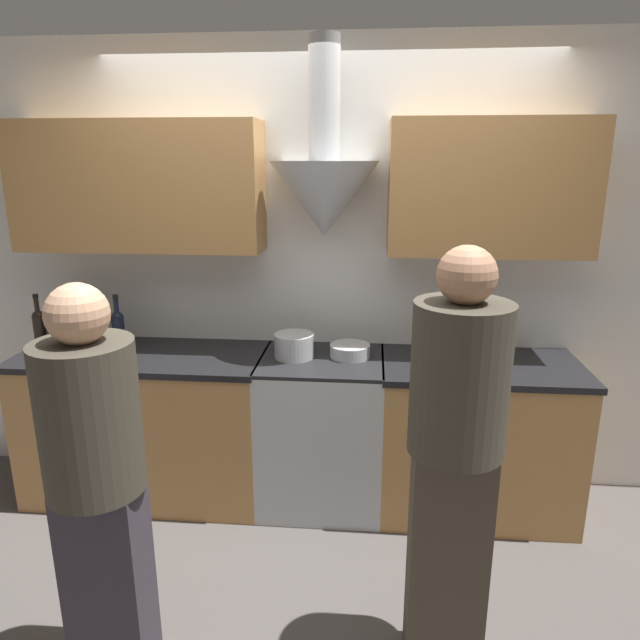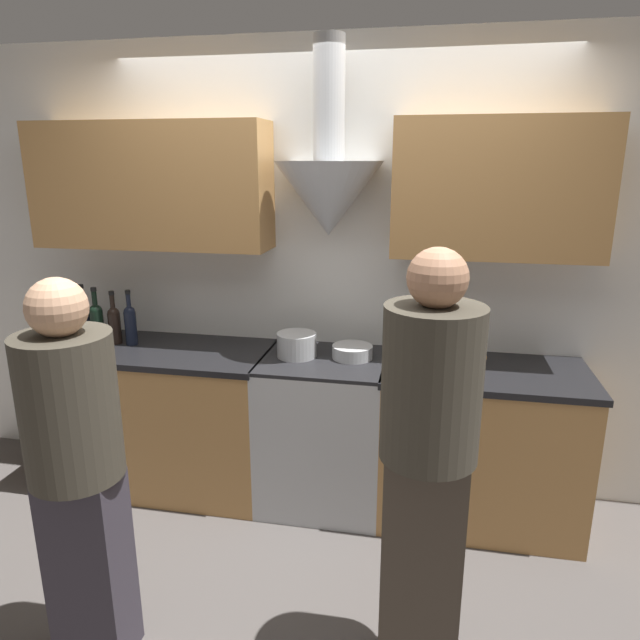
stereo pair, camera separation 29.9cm
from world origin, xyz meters
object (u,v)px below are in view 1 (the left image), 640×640
wine_bottle_3 (82,328)px  person_foreground_left (96,475)px  wine_bottle_5 (118,329)px  mixing_bowl (350,351)px  person_foreground_right (455,449)px  wine_bottle_4 (101,329)px  wine_bottle_1 (53,328)px  orange_fruit (474,352)px  stove_range (322,430)px  wine_bottle_0 (40,327)px  wine_bottle_2 (68,327)px  stock_pot (294,346)px

wine_bottle_3 → person_foreground_left: bearing=-61.6°
wine_bottle_5 → mixing_bowl: 1.33m
person_foreground_right → wine_bottle_4: bearing=149.5°
wine_bottle_1 → wine_bottle_3: bearing=-2.9°
orange_fruit → person_foreground_right: size_ratio=0.04×
stove_range → orange_fruit: bearing=5.8°
stove_range → wine_bottle_0: 1.74m
wine_bottle_1 → mixing_bowl: bearing=0.8°
wine_bottle_2 → wine_bottle_1: bearing=179.3°
stove_range → mixing_bowl: mixing_bowl is taller
wine_bottle_4 → wine_bottle_5: size_ratio=0.97×
wine_bottle_3 → person_foreground_left: (0.68, -1.25, -0.16)m
wine_bottle_4 → mixing_bowl: size_ratio=1.43×
person_foreground_left → person_foreground_right: (1.28, 0.18, 0.07)m
wine_bottle_2 → person_foreground_left: bearing=-58.8°
wine_bottle_5 → orange_fruit: bearing=1.6°
wine_bottle_1 → person_foreground_right: person_foreground_right is taller
wine_bottle_4 → wine_bottle_0: bearing=-179.6°
wine_bottle_1 → wine_bottle_2: bearing=-0.7°
orange_fruit → person_foreground_right: bearing=-102.9°
wine_bottle_0 → wine_bottle_1: bearing=-6.8°
mixing_bowl → person_foreground_left: (-0.85, -1.29, -0.06)m
wine_bottle_1 → stock_pot: 1.40m
orange_fruit → stock_pot: bearing=-175.6°
wine_bottle_0 → person_foreground_right: 2.48m
mixing_bowl → person_foreground_left: bearing=-123.6°
wine_bottle_4 → person_foreground_left: bearing=-65.7°
wine_bottle_1 → stock_pot: wine_bottle_1 is taller
wine_bottle_2 → wine_bottle_5: (0.29, 0.01, -0.01)m
stove_range → person_foreground_left: size_ratio=0.57×
wine_bottle_0 → stock_pot: (1.49, -0.02, -0.06)m
person_foreground_right → stove_range: bearing=118.7°
wine_bottle_2 → person_foreground_left: (0.77, -1.26, -0.17)m
stock_pot → person_foreground_left: (-0.54, -1.25, -0.09)m
wine_bottle_1 → person_foreground_left: person_foreground_left is taller
wine_bottle_5 → wine_bottle_2: bearing=-177.8°
stock_pot → person_foreground_left: 1.37m
wine_bottle_3 → person_foreground_right: (1.96, -1.07, -0.10)m
wine_bottle_2 → wine_bottle_4: (0.19, 0.01, -0.01)m
wine_bottle_4 → wine_bottle_1: bearing=-177.3°
orange_fruit → wine_bottle_0: bearing=-178.7°
orange_fruit → mixing_bowl: bearing=-176.3°
stove_range → person_foreground_right: size_ratio=0.53×
stove_range → wine_bottle_1: wine_bottle_1 is taller
wine_bottle_1 → orange_fruit: size_ratio=4.27×
wine_bottle_4 → stock_pot: (1.12, -0.02, -0.06)m
wine_bottle_2 → orange_fruit: wine_bottle_2 is taller
stove_range → wine_bottle_5: bearing=178.6°
wine_bottle_2 → person_foreground_right: 2.32m
stove_range → person_foreground_left: (-0.70, -1.24, 0.41)m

